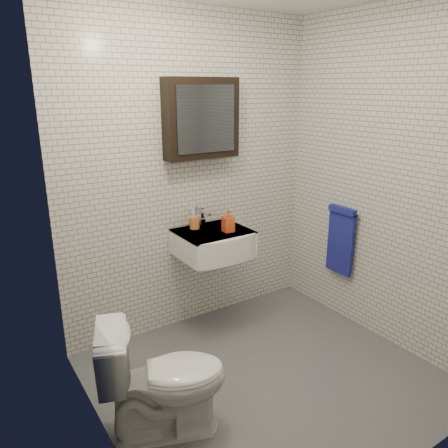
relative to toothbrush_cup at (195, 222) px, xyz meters
name	(u,v)px	position (x,y,z in m)	size (l,w,h in m)	color
ground	(266,376)	(0.04, -0.90, -0.90)	(2.20, 2.00, 0.01)	#505358
room_shell	(274,168)	(0.04, -0.90, 0.56)	(2.22, 2.02, 2.51)	silver
washbasin	(216,243)	(0.09, -0.17, -0.15)	(0.55, 0.50, 0.20)	white
faucet	(203,218)	(0.09, 0.03, 0.01)	(0.06, 0.20, 0.15)	silver
mirror_cabinet	(201,119)	(0.09, 0.02, 0.80)	(0.60, 0.15, 0.60)	black
towel_rail	(341,238)	(1.08, -0.55, -0.18)	(0.09, 0.30, 0.58)	silver
toothbrush_cup	(195,222)	(0.00, 0.00, 0.00)	(0.10, 0.10, 0.21)	#CC7533
soap_bottle	(228,221)	(0.18, -0.21, 0.03)	(0.08, 0.08, 0.18)	orange
toilet	(164,378)	(-0.76, -0.97, -0.55)	(0.40, 0.70, 0.72)	white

